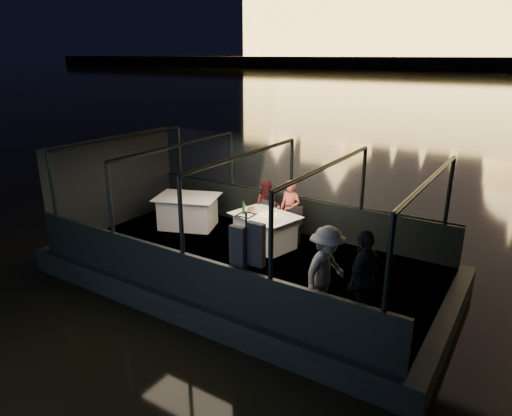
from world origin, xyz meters
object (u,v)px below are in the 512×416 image
Objects in this scene: coat_stand at (246,263)px; chair_port_left at (264,220)px; person_man_maroon at (267,204)px; passenger_dark at (364,276)px; dining_table_central at (265,230)px; dining_table_aft at (188,212)px; chair_port_right at (290,225)px; passenger_stripe at (326,269)px; wine_bottle at (243,208)px; person_woman_coral at (290,209)px.

chair_port_left is at bearing 116.40° from coat_stand.
chair_port_left is 0.41m from person_man_maroon.
coat_stand is 1.92m from passenger_dark.
chair_port_left is (-0.29, 0.45, 0.06)m from dining_table_central.
passenger_dark is (5.32, -1.89, 0.47)m from dining_table_aft.
coat_stand reaches higher than dining_table_aft.
chair_port_left is 4.05m from passenger_dark.
chair_port_right is 0.89m from person_man_maroon.
wine_bottle is (-2.83, 1.74, 0.06)m from passenger_stripe.
passenger_dark is at bearing 20.93° from coat_stand.
person_woman_coral is 3.78m from passenger_dark.
chair_port_left is at bearing 12.31° from dining_table_aft.
person_man_maroon is at bearing 117.67° from dining_table_central.
wine_bottle is at bearing -155.71° from dining_table_central.
dining_table_aft is at bearing -103.16° from passenger_dark.
wine_bottle reaches higher than dining_table_central.
chair_port_left is 0.55× the size of passenger_stripe.
person_man_maroon is (-0.79, 0.27, 0.30)m from chair_port_right.
person_woman_coral is at bearing 46.86° from passenger_stripe.
passenger_dark reaches higher than chair_port_left.
coat_stand is at bearing -79.97° from person_man_maroon.
wine_bottle is (-0.08, -0.92, 0.17)m from person_man_maroon.
wine_bottle is at bearing 125.04° from coat_stand.
dining_table_aft is at bearing 173.50° from wine_bottle.
coat_stand reaches higher than person_man_maroon.
chair_port_left is 0.61× the size of person_woman_coral.
chair_port_right reaches higher than dining_table_central.
chair_port_left is 0.71m from chair_port_right.
chair_port_left is 0.65× the size of person_man_maroon.
passenger_stripe is at bearing -59.73° from person_man_maroon.
dining_table_aft is 1.77× the size of chair_port_right.
passenger_dark is (1.79, 0.69, -0.05)m from coat_stand.
chair_port_right is at bearing 104.68° from coat_stand.
chair_port_left is 3.61m from passenger_stripe.
dining_table_aft is at bearing -165.26° from chair_port_left.
passenger_stripe is (2.67, -2.40, 0.40)m from chair_port_left.
person_woman_coral is at bearing 28.77° from chair_port_left.
passenger_stripe reaches higher than chair_port_right.
chair_port_left is (2.03, 0.44, 0.06)m from dining_table_aft.
person_man_maroon is 0.84× the size of passenger_stripe.
person_woman_coral is (-0.95, 3.29, -0.15)m from coat_stand.
chair_port_right is 0.65× the size of person_man_maroon.
passenger_stripe is at bearing -31.62° from wine_bottle.
person_woman_coral is at bearing 107.04° from chair_port_right.
chair_port_right is (0.71, 0.00, 0.00)m from chair_port_left.
chair_port_left is at bearing -88.50° from person_man_maroon.
wine_bottle is at bearing -125.97° from person_woman_coral.
dining_table_central is at bearing -107.89° from person_woman_coral.
coat_stand is at bearing -64.88° from dining_table_central.
passenger_stripe is (1.17, 0.62, -0.05)m from coat_stand.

